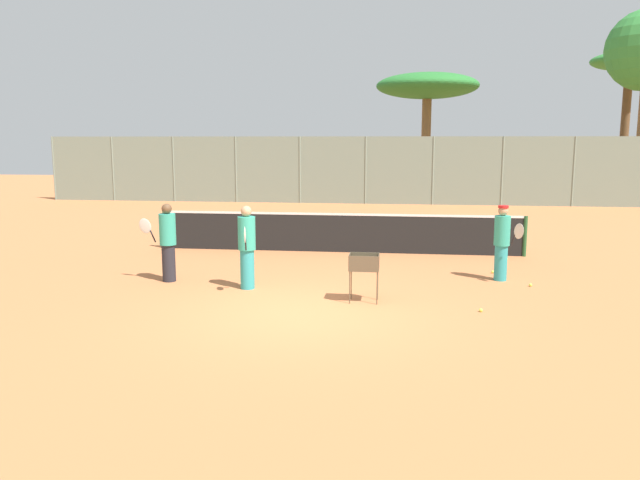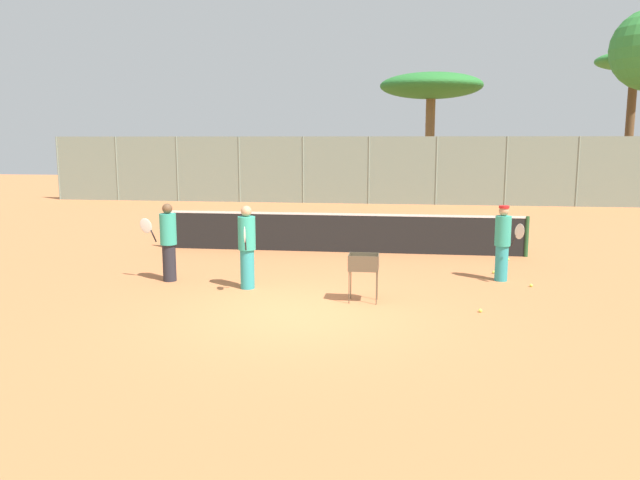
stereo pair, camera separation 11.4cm
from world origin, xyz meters
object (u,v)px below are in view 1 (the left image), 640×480
Objects in this scene: ball_cart at (364,266)px; parked_car at (220,184)px; player_yellow_shirt at (502,242)px; tennis_net at (338,232)px; player_white_outfit at (168,242)px; player_red_cap at (247,246)px.

ball_cart is 0.22× the size of parked_car.
player_yellow_shirt is 22.17m from parked_car.
tennis_net is at bearing 100.88° from ball_cart.
player_white_outfit is 7.23m from player_yellow_shirt.
player_white_outfit is 0.99× the size of player_red_cap.
tennis_net is 5.87× the size of player_white_outfit.
player_red_cap is (-1.44, -4.44, 0.33)m from tennis_net.
player_red_cap is 21.23m from parked_car.
player_red_cap is at bearing 163.30° from ball_cart.
player_red_cap reaches higher than player_yellow_shirt.
player_red_cap is 1.88× the size of ball_cart.
tennis_net reaches higher than ball_cart.
tennis_net is 4.89m from player_yellow_shirt.
parked_car reaches higher than tennis_net.
ball_cart is at bearing -83.11° from player_yellow_shirt.
player_white_outfit is at bearing -76.72° from parked_car.
player_yellow_shirt is (3.86, -2.98, 0.30)m from tennis_net.
player_red_cap is at bearing 174.05° from player_white_outfit.
player_yellow_shirt is at bearing 94.84° from player_red_cap.
player_white_outfit is 1.03× the size of player_yellow_shirt.
tennis_net is at bearing 151.55° from player_red_cap.
parked_car reaches higher than ball_cart.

